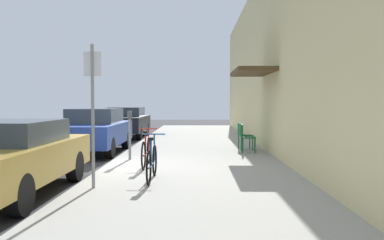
# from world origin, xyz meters

# --- Properties ---
(ground_plane) EXTENTS (60.00, 60.00, 0.00)m
(ground_plane) POSITION_xyz_m (0.00, 0.00, 0.00)
(ground_plane) COLOR #2D2D30
(sidewalk_slab) EXTENTS (4.50, 32.00, 0.12)m
(sidewalk_slab) POSITION_xyz_m (2.25, 2.00, 0.06)
(sidewalk_slab) COLOR #9E9B93
(sidewalk_slab) RESTS_ON ground_plane
(building_facade) EXTENTS (1.40, 32.00, 6.18)m
(building_facade) POSITION_xyz_m (4.65, 2.00, 3.09)
(building_facade) COLOR beige
(building_facade) RESTS_ON ground_plane
(parked_car_0) EXTENTS (1.80, 4.40, 1.34)m
(parked_car_0) POSITION_xyz_m (-1.10, -2.62, 0.71)
(parked_car_0) COLOR #A58433
(parked_car_0) RESTS_ON ground_plane
(parked_car_1) EXTENTS (1.80, 4.40, 1.47)m
(parked_car_1) POSITION_xyz_m (-1.10, 3.62, 0.76)
(parked_car_1) COLOR navy
(parked_car_1) RESTS_ON ground_plane
(parked_car_2) EXTENTS (1.80, 4.40, 1.44)m
(parked_car_2) POSITION_xyz_m (-1.10, 9.74, 0.75)
(parked_car_2) COLOR black
(parked_car_2) RESTS_ON ground_plane
(parking_meter) EXTENTS (0.12, 0.10, 1.32)m
(parking_meter) POSITION_xyz_m (0.45, 1.24, 0.89)
(parking_meter) COLOR slate
(parking_meter) RESTS_ON sidewalk_slab
(street_sign) EXTENTS (0.32, 0.06, 2.60)m
(street_sign) POSITION_xyz_m (0.40, -2.52, 1.64)
(street_sign) COLOR gray
(street_sign) RESTS_ON sidewalk_slab
(bicycle_0) EXTENTS (0.46, 1.71, 0.90)m
(bicycle_0) POSITION_xyz_m (1.39, -1.82, 0.48)
(bicycle_0) COLOR black
(bicycle_0) RESTS_ON sidewalk_slab
(bicycle_1) EXTENTS (0.46, 1.71, 0.90)m
(bicycle_1) POSITION_xyz_m (1.06, -0.03, 0.48)
(bicycle_1) COLOR black
(bicycle_1) RESTS_ON sidewalk_slab
(cafe_chair_0) EXTENTS (0.51, 0.51, 0.87)m
(cafe_chair_0) POSITION_xyz_m (3.81, 2.83, 0.62)
(cafe_chair_0) COLOR #14592D
(cafe_chair_0) RESTS_ON sidewalk_slab
(cafe_chair_1) EXTENTS (0.49, 0.49, 0.87)m
(cafe_chair_1) POSITION_xyz_m (3.81, 3.64, 0.62)
(cafe_chair_1) COLOR #14592D
(cafe_chair_1) RESTS_ON sidewalk_slab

